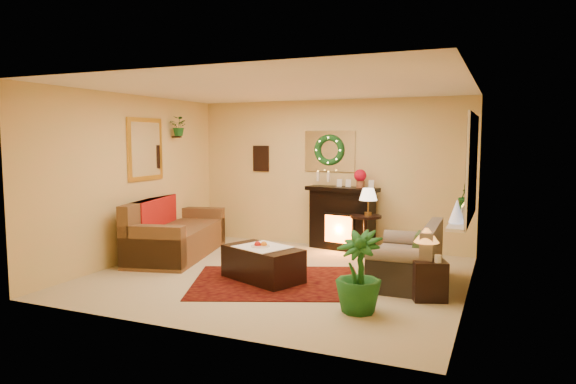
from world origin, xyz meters
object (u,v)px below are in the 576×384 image
at_px(fireplace, 342,218).
at_px(coffee_table, 263,265).
at_px(sofa, 177,230).
at_px(loveseat, 406,252).
at_px(side_table_round, 365,236).
at_px(end_table_square, 428,277).

relative_size(fireplace, coffee_table, 1.03).
distance_m(sofa, loveseat, 3.75).
height_order(fireplace, side_table_round, fireplace).
distance_m(sofa, side_table_round, 3.09).
bearing_deg(loveseat, end_table_square, -59.68).
bearing_deg(fireplace, side_table_round, -22.26).
height_order(loveseat, end_table_square, loveseat).
relative_size(fireplace, end_table_square, 2.34).
xyz_separation_m(loveseat, coffee_table, (-1.81, -0.64, -0.21)).
relative_size(fireplace, loveseat, 0.80).
bearing_deg(sofa, loveseat, -16.11).
height_order(loveseat, coffee_table, loveseat).
xyz_separation_m(fireplace, loveseat, (1.41, -1.69, -0.13)).
relative_size(loveseat, end_table_square, 2.92).
xyz_separation_m(sofa, fireplace, (2.34, 1.53, 0.12)).
bearing_deg(coffee_table, side_table_round, 88.74).
relative_size(sofa, side_table_round, 3.28).
bearing_deg(side_table_round, coffee_table, -114.04).
height_order(fireplace, end_table_square, fireplace).
xyz_separation_m(fireplace, end_table_square, (1.78, -2.29, -0.28)).
height_order(fireplace, loveseat, fireplace).
distance_m(side_table_round, end_table_square, 2.36).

